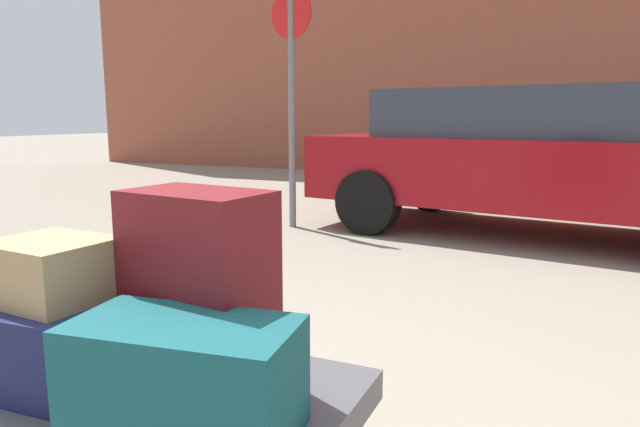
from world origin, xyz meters
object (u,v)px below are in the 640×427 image
(parked_car, at_px, (533,158))
(luggage_cart, at_px, (162,407))
(suitcase_navy_stacked_top, at_px, (58,340))
(duffel_bag_teal_rear_right, at_px, (185,378))
(duffel_bag_tan_topmost_pile, at_px, (52,270))
(suitcase_maroon_front_right, at_px, (200,288))
(no_parking_sign, at_px, (292,83))

(parked_car, bearing_deg, luggage_cart, -99.07)
(suitcase_navy_stacked_top, distance_m, duffel_bag_teal_rear_right, 0.56)
(suitcase_navy_stacked_top, xyz_separation_m, duffel_bag_teal_rear_right, (0.55, -0.09, 0.02))
(luggage_cart, relative_size, duffel_bag_tan_topmost_pile, 3.52)
(suitcase_navy_stacked_top, bearing_deg, parked_car, 74.34)
(luggage_cart, height_order, suitcase_maroon_front_right, suitcase_maroon_front_right)
(suitcase_navy_stacked_top, distance_m, no_parking_sign, 4.44)
(suitcase_navy_stacked_top, bearing_deg, duffel_bag_teal_rear_right, -12.08)
(duffel_bag_teal_rear_right, bearing_deg, no_parking_sign, 105.79)
(duffel_bag_teal_rear_right, bearing_deg, suitcase_maroon_front_right, 110.19)
(luggage_cart, bearing_deg, no_parking_sign, 111.46)
(suitcase_maroon_front_right, relative_size, duffel_bag_tan_topmost_pile, 1.78)
(suitcase_maroon_front_right, distance_m, no_parking_sign, 4.37)
(duffel_bag_tan_topmost_pile, xyz_separation_m, parked_car, (1.05, 4.74, 0.06))
(suitcase_navy_stacked_top, distance_m, duffel_bag_tan_topmost_pile, 0.22)
(duffel_bag_teal_rear_right, height_order, parked_car, parked_car)
(suitcase_maroon_front_right, xyz_separation_m, parked_car, (0.65, 4.55, 0.12))
(suitcase_navy_stacked_top, xyz_separation_m, suitcase_maroon_front_right, (0.41, 0.18, 0.17))
(suitcase_navy_stacked_top, distance_m, suitcase_maroon_front_right, 0.48)
(luggage_cart, xyz_separation_m, no_parking_sign, (-1.58, 4.03, 1.23))
(suitcase_navy_stacked_top, relative_size, parked_car, 0.11)
(luggage_cart, distance_m, duffel_bag_teal_rear_right, 0.37)
(duffel_bag_teal_rear_right, bearing_deg, parked_car, 76.47)
(suitcase_maroon_front_right, height_order, no_parking_sign, no_parking_sign)
(suitcase_maroon_front_right, bearing_deg, luggage_cart, -130.81)
(parked_car, distance_m, no_parking_sign, 2.51)
(parked_car, xyz_separation_m, no_parking_sign, (-2.32, -0.61, 0.74))
(luggage_cart, distance_m, suitcase_maroon_front_right, 0.39)
(duffel_bag_tan_topmost_pile, distance_m, parked_car, 4.85)
(suitcase_navy_stacked_top, height_order, no_parking_sign, no_parking_sign)
(duffel_bag_teal_rear_right, height_order, no_parking_sign, no_parking_sign)
(suitcase_navy_stacked_top, height_order, duffel_bag_tan_topmost_pile, duffel_bag_tan_topmost_pile)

